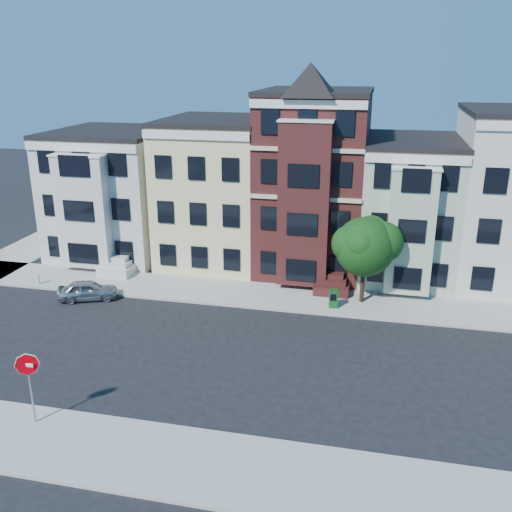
% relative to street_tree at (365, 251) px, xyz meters
% --- Properties ---
extents(ground, '(120.00, 120.00, 0.00)m').
position_rel_street_tree_xyz_m(ground, '(-3.88, -8.25, -3.42)').
color(ground, black).
extents(far_sidewalk, '(60.00, 4.00, 0.15)m').
position_rel_street_tree_xyz_m(far_sidewalk, '(-3.88, -0.25, -3.35)').
color(far_sidewalk, '#9E9B93').
rests_on(far_sidewalk, ground).
extents(near_sidewalk, '(60.00, 4.00, 0.15)m').
position_rel_street_tree_xyz_m(near_sidewalk, '(-3.88, -16.25, -3.35)').
color(near_sidewalk, '#9E9B93').
rests_on(near_sidewalk, ground).
extents(house_white, '(8.00, 9.00, 9.00)m').
position_rel_street_tree_xyz_m(house_white, '(-18.88, 6.25, 1.08)').
color(house_white, beige).
rests_on(house_white, ground).
extents(house_yellow, '(7.00, 9.00, 10.00)m').
position_rel_street_tree_xyz_m(house_yellow, '(-10.88, 6.25, 1.58)').
color(house_yellow, beige).
rests_on(house_yellow, ground).
extents(house_brown, '(7.00, 9.00, 12.00)m').
position_rel_street_tree_xyz_m(house_brown, '(-3.88, 6.25, 2.58)').
color(house_brown, '#3C1715').
rests_on(house_brown, ground).
extents(house_green, '(6.00, 9.00, 9.00)m').
position_rel_street_tree_xyz_m(house_green, '(2.62, 6.25, 1.08)').
color(house_green, '#A5B59D').
rests_on(house_green, ground).
extents(street_tree, '(6.07, 6.07, 6.55)m').
position_rel_street_tree_xyz_m(street_tree, '(0.00, 0.00, 0.00)').
color(street_tree, '#194916').
rests_on(street_tree, far_sidewalk).
extents(parked_car, '(3.91, 2.72, 1.23)m').
position_rel_street_tree_xyz_m(parked_car, '(-16.61, -3.05, -2.81)').
color(parked_car, '#9EA3A7').
rests_on(parked_car, ground).
extents(newspaper_box, '(0.58, 0.54, 1.11)m').
position_rel_street_tree_xyz_m(newspaper_box, '(-1.61, -1.23, -2.72)').
color(newspaper_box, '#16561D').
rests_on(newspaper_box, far_sidewalk).
extents(fire_hydrant, '(0.22, 0.22, 0.59)m').
position_rel_street_tree_xyz_m(fire_hydrant, '(-20.88, -1.76, -2.98)').
color(fire_hydrant, beige).
rests_on(fire_hydrant, far_sidewalk).
extents(stop_sign, '(0.98, 0.20, 3.54)m').
position_rel_street_tree_xyz_m(stop_sign, '(-12.41, -15.30, -1.50)').
color(stop_sign, '#C10008').
rests_on(stop_sign, near_sidewalk).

